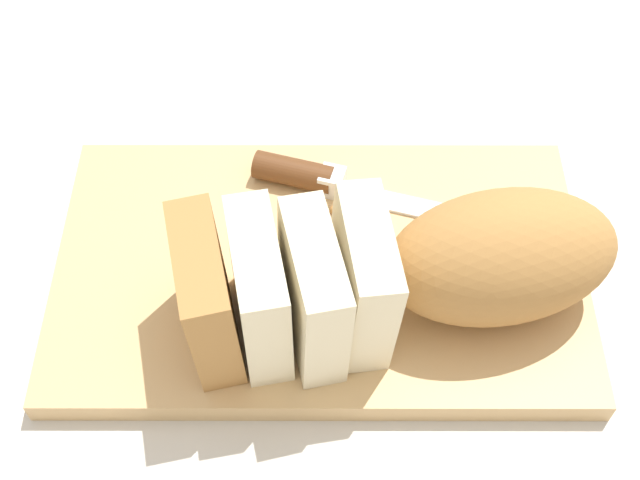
% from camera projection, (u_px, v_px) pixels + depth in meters
% --- Properties ---
extents(ground_plane, '(3.00, 3.00, 0.00)m').
position_uv_depth(ground_plane, '(320.00, 277.00, 0.68)').
color(ground_plane, beige).
extents(cutting_board, '(0.43, 0.27, 0.02)m').
position_uv_depth(cutting_board, '(320.00, 270.00, 0.67)').
color(cutting_board, tan).
rests_on(cutting_board, ground_plane).
extents(bread_loaf, '(0.33, 0.13, 0.10)m').
position_uv_depth(bread_loaf, '(412.00, 270.00, 0.60)').
color(bread_loaf, '#A8753D').
rests_on(bread_loaf, cutting_board).
extents(bread_knife, '(0.24, 0.10, 0.02)m').
position_uv_depth(bread_knife, '(326.00, 181.00, 0.70)').
color(bread_knife, silver).
rests_on(bread_knife, cutting_board).
extents(crumb_near_knife, '(0.00, 0.00, 0.00)m').
position_uv_depth(crumb_near_knife, '(343.00, 238.00, 0.68)').
color(crumb_near_knife, '#996633').
rests_on(crumb_near_knife, cutting_board).
extents(crumb_near_loaf, '(0.00, 0.00, 0.00)m').
position_uv_depth(crumb_near_loaf, '(393.00, 237.00, 0.68)').
color(crumb_near_loaf, '#996633').
rests_on(crumb_near_loaf, cutting_board).
extents(crumb_stray_left, '(0.01, 0.01, 0.01)m').
position_uv_depth(crumb_stray_left, '(333.00, 210.00, 0.69)').
color(crumb_stray_left, '#996633').
rests_on(crumb_stray_left, cutting_board).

